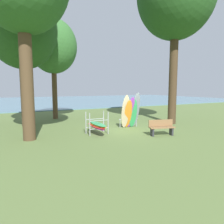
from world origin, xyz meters
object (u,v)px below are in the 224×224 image
at_px(leaning_board_pile, 131,112).
at_px(board_storage_rack, 97,125).
at_px(tree_mid_behind, 53,47).
at_px(tree_far_left_back, 22,30).
at_px(park_bench, 161,127).

distance_m(leaning_board_pile, board_storage_rack, 2.75).
height_order(tree_mid_behind, tree_far_left_back, tree_far_left_back).
xyz_separation_m(tree_mid_behind, leaning_board_pile, (3.48, -6.27, -4.87)).
height_order(tree_far_left_back, board_storage_rack, tree_far_left_back).
xyz_separation_m(tree_mid_behind, board_storage_rack, (0.85, -6.89, -5.40)).
distance_m(leaning_board_pile, park_bench, 2.66).
height_order(board_storage_rack, park_bench, board_storage_rack).
xyz_separation_m(tree_far_left_back, leaning_board_pile, (5.94, -3.91, -5.32)).
bearing_deg(tree_far_left_back, leaning_board_pile, -33.38).
bearing_deg(tree_far_left_back, board_storage_rack, -53.85).
bearing_deg(park_bench, tree_mid_behind, 113.43).
distance_m(tree_far_left_back, leaning_board_pile, 8.88).
bearing_deg(leaning_board_pile, tree_far_left_back, 146.62).
relative_size(leaning_board_pile, board_storage_rack, 1.08).
distance_m(board_storage_rack, park_bench, 3.57).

